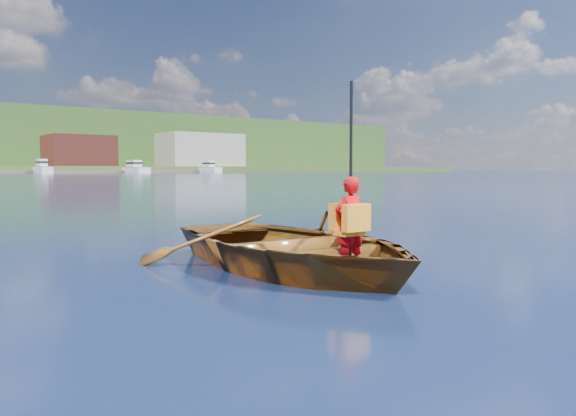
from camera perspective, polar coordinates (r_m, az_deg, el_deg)
name	(u,v)px	position (r m, az deg, el deg)	size (l,w,h in m)	color
ground	(313,270)	(6.88, 2.57, -6.33)	(600.00, 600.00, 0.00)	#0D233B
rowboat	(292,246)	(6.92, 0.37, -3.93)	(3.10, 4.24, 0.86)	brown
child_paddler	(349,222)	(6.27, 6.24, -1.42)	(0.39, 0.34, 2.12)	red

